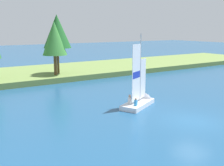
# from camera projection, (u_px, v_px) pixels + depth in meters

# --- Properties ---
(ground_plane) EXTENTS (200.00, 200.00, 0.00)m
(ground_plane) POSITION_uv_depth(u_px,v_px,m) (192.00, 121.00, 19.77)
(ground_plane) COLOR navy
(shore_bank) EXTENTS (80.00, 13.09, 0.71)m
(shore_bank) POSITION_uv_depth(u_px,v_px,m) (59.00, 72.00, 40.02)
(shore_bank) COLOR olive
(shore_bank) RESTS_ON ground
(shoreline_tree_midright) EXTENTS (3.05, 3.05, 6.77)m
(shoreline_tree_midright) POSITION_uv_depth(u_px,v_px,m) (54.00, 38.00, 34.36)
(shoreline_tree_midright) COLOR brown
(shoreline_tree_midright) RESTS_ON shore_bank
(shoreline_tree_right) EXTENTS (3.56, 3.56, 7.62)m
(shoreline_tree_right) POSITION_uv_depth(u_px,v_px,m) (57.00, 31.00, 35.36)
(shoreline_tree_right) COLOR brown
(shoreline_tree_right) RESTS_ON shore_bank
(sailboat) EXTENTS (4.49, 3.24, 6.64)m
(sailboat) POSITION_uv_depth(u_px,v_px,m) (141.00, 100.00, 24.09)
(sailboat) COLOR white
(sailboat) RESTS_ON ground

